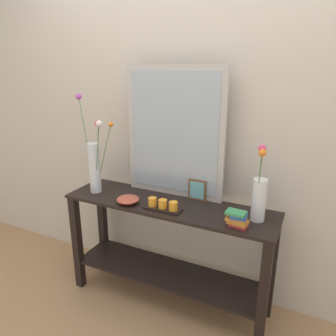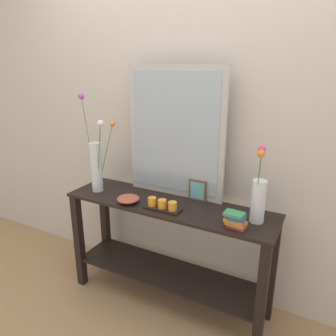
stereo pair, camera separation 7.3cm
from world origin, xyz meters
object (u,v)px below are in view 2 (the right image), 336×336
mirror_leaning (175,133)px  book_stack (236,220)px  tall_vase_left (96,161)px  picture_frame_small (198,190)px  console_table (168,242)px  vase_right (258,197)px  decorative_bowl (128,199)px  candle_tray (162,205)px

mirror_leaning → book_stack: size_ratio=6.92×
tall_vase_left → picture_frame_small: 0.75m
console_table → book_stack: bearing=-12.7°
vase_right → decorative_bowl: size_ratio=3.01×
console_table → mirror_leaning: size_ratio=1.63×
mirror_leaning → tall_vase_left: 0.60m
console_table → candle_tray: candle_tray is taller
vase_right → mirror_leaning: bearing=166.7°
candle_tray → picture_frame_small: bearing=59.5°
console_table → book_stack: book_stack is taller
picture_frame_small → decorative_bowl: (-0.39, -0.25, -0.04)m
decorative_bowl → console_table: bearing=24.9°
mirror_leaning → tall_vase_left: mirror_leaning is taller
picture_frame_small → book_stack: (0.34, -0.25, -0.02)m
mirror_leaning → vase_right: 0.69m
picture_frame_small → book_stack: size_ratio=1.12×
tall_vase_left → decorative_bowl: (0.32, -0.08, -0.20)m
console_table → decorative_bowl: bearing=-155.1°
tall_vase_left → candle_tray: bearing=-6.4°
book_stack → console_table: bearing=167.3°
console_table → book_stack: (0.49, -0.11, 0.34)m
console_table → mirror_leaning: 0.75m
book_stack → decorative_bowl: bearing=-179.9°
mirror_leaning → tall_vase_left: (-0.53, -0.20, -0.22)m
picture_frame_small → book_stack: bearing=-36.3°
mirror_leaning → book_stack: mirror_leaning is taller
tall_vase_left → picture_frame_small: size_ratio=4.81×
mirror_leaning → picture_frame_small: bearing=-7.5°
mirror_leaning → decorative_bowl: mirror_leaning is taller
console_table → vase_right: bearing=1.9°
tall_vase_left → picture_frame_small: (0.71, 0.17, -0.15)m
candle_tray → decorative_bowl: size_ratio=1.62×
decorative_bowl → candle_tray: bearing=2.9°
console_table → candle_tray: 0.34m
console_table → candle_tray: (0.01, -0.10, 0.32)m
picture_frame_small → decorative_bowl: size_ratio=0.95×
picture_frame_small → tall_vase_left: bearing=-166.2°
tall_vase_left → book_stack: (1.05, -0.08, -0.18)m
mirror_leaning → candle_tray: 0.49m
decorative_bowl → book_stack: book_stack is taller
vase_right → candle_tray: vase_right is taller
console_table → tall_vase_left: tall_vase_left is taller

